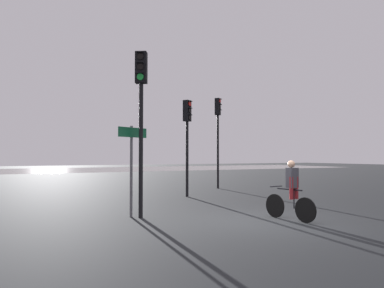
{
  "coord_description": "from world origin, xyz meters",
  "views": [
    {
      "loc": [
        -6.17,
        -8.01,
        1.75
      ],
      "look_at": [
        0.5,
        5.0,
        2.2
      ],
      "focal_mm": 35.0,
      "sensor_mm": 36.0,
      "label": 1
    }
  ],
  "objects_px": {
    "cyclist": "(291,190)",
    "direction_sign_post": "(132,157)",
    "traffic_light_center": "(187,129)",
    "traffic_light_far_right": "(218,126)",
    "traffic_light_near_left": "(141,103)"
  },
  "relations": [
    {
      "from": "traffic_light_far_right",
      "to": "cyclist",
      "type": "relative_size",
      "value": 2.83
    },
    {
      "from": "cyclist",
      "to": "direction_sign_post",
      "type": "bearing_deg",
      "value": 137.79
    },
    {
      "from": "traffic_light_center",
      "to": "direction_sign_post",
      "type": "bearing_deg",
      "value": 15.45
    },
    {
      "from": "traffic_light_center",
      "to": "traffic_light_near_left",
      "type": "relative_size",
      "value": 0.87
    },
    {
      "from": "traffic_light_far_right",
      "to": "traffic_light_near_left",
      "type": "height_order",
      "value": "traffic_light_far_right"
    },
    {
      "from": "traffic_light_center",
      "to": "traffic_light_far_right",
      "type": "xyz_separation_m",
      "value": [
        3.25,
        2.86,
        0.45
      ]
    },
    {
      "from": "traffic_light_center",
      "to": "traffic_light_far_right",
      "type": "distance_m",
      "value": 4.35
    },
    {
      "from": "traffic_light_center",
      "to": "traffic_light_near_left",
      "type": "height_order",
      "value": "traffic_light_near_left"
    },
    {
      "from": "traffic_light_center",
      "to": "traffic_light_far_right",
      "type": "bearing_deg",
      "value": -169.91
    },
    {
      "from": "traffic_light_center",
      "to": "cyclist",
      "type": "distance_m",
      "value": 6.78
    },
    {
      "from": "traffic_light_far_right",
      "to": "cyclist",
      "type": "height_order",
      "value": "traffic_light_far_right"
    },
    {
      "from": "traffic_light_center",
      "to": "traffic_light_near_left",
      "type": "bearing_deg",
      "value": 18.61
    },
    {
      "from": "traffic_light_far_right",
      "to": "direction_sign_post",
      "type": "height_order",
      "value": "traffic_light_far_right"
    },
    {
      "from": "direction_sign_post",
      "to": "traffic_light_near_left",
      "type": "bearing_deg",
      "value": 100.15
    },
    {
      "from": "traffic_light_far_right",
      "to": "direction_sign_post",
      "type": "xyz_separation_m",
      "value": [
        -6.99,
        -6.82,
        -1.63
      ]
    }
  ]
}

